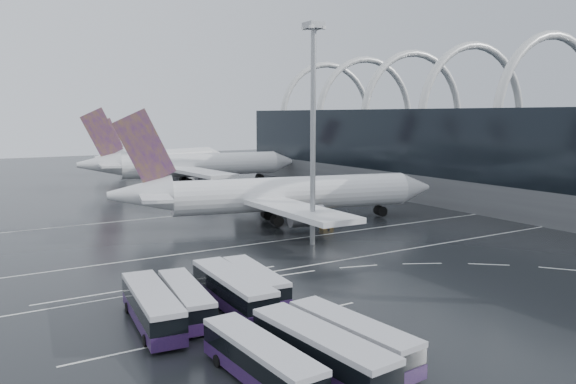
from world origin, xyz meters
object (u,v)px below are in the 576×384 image
airliner_gate_c (161,158)px  bus_row_far_b (321,351)px  gse_cart_belly_c (326,225)px  airliner_main (277,195)px  bus_row_near_a (152,306)px  airliner_gate_b (190,166)px  bus_row_far_c (352,337)px  floodlight_mast (313,108)px  bus_row_near_b (186,299)px  gse_cart_belly_a (328,214)px  gse_cart_belly_e (297,206)px  bus_row_near_d (255,281)px  bus_row_far_a (261,360)px  bus_row_near_c (233,290)px

airliner_gate_c → bus_row_far_b: size_ratio=3.58×
airliner_gate_c → gse_cart_belly_c: (-7.72, -107.13, -3.88)m
airliner_main → airliner_gate_c: airliner_main is taller
airliner_main → bus_row_near_a: (-33.71, -35.58, -3.14)m
airliner_main → airliner_gate_b: airliner_gate_b is taller
bus_row_far_c → floodlight_mast: floodlight_mast is taller
bus_row_near_b → bus_row_far_c: size_ratio=0.98×
airliner_gate_b → airliner_gate_c: size_ratio=1.21×
bus_row_near_a → gse_cart_belly_a: (44.52, 35.61, -1.15)m
bus_row_far_b → gse_cart_belly_e: bus_row_far_b is taller
gse_cart_belly_e → bus_row_near_a: bearing=-133.7°
airliner_gate_b → gse_cart_belly_a: 59.04m
bus_row_near_b → gse_cart_belly_a: size_ratio=5.06×
airliner_main → bus_row_near_b: airliner_main is taller
gse_cart_belly_a → airliner_main: bearing=-179.9°
gse_cart_belly_a → airliner_gate_b: bearing=93.7°
airliner_gate_c → bus_row_near_b: bearing=-124.0°
bus_row_near_b → gse_cart_belly_e: 61.98m
gse_cart_belly_a → gse_cart_belly_c: (-5.91, -7.82, -0.11)m
bus_row_near_a → bus_row_far_c: 18.38m
airliner_gate_c → floodlight_mast: size_ratio=1.56×
airliner_main → gse_cart_belly_c: (4.91, -7.79, -4.40)m
bus_row_near_a → bus_row_near_d: bus_row_near_a is taller
bus_row_far_a → bus_row_far_b: (4.34, -1.12, 0.13)m
airliner_gate_b → gse_cart_belly_a: size_ratio=24.10×
bus_row_near_b → airliner_gate_b: bearing=-14.2°
bus_row_near_d → bus_row_far_a: bus_row_far_a is taller
airliner_gate_c → gse_cart_belly_a: bearing=-107.4°
airliner_main → gse_cart_belly_a: 11.63m
bus_row_far_a → bus_row_near_c: bearing=-21.3°
airliner_gate_c → bus_row_far_c: (-35.11, -149.46, -2.75)m
bus_row_near_c → gse_cart_belly_a: size_ratio=5.73×
bus_row_near_c → bus_row_near_a: bearing=95.2°
bus_row_near_a → gse_cart_belly_e: size_ratio=6.26×
airliner_main → bus_row_near_c: 43.57m
airliner_main → bus_row_near_c: (-25.54, -35.16, -3.07)m
airliner_gate_b → bus_row_near_d: size_ratio=4.80×
airliner_main → airliner_gate_b: 59.19m
bus_row_near_b → bus_row_near_a: bearing=111.2°
bus_row_near_d → bus_row_far_b: bus_row_far_b is taller
airliner_gate_b → gse_cart_belly_c: (-2.10, -66.57, -4.59)m
bus_row_near_d → gse_cart_belly_e: bus_row_near_d is taller
bus_row_near_a → bus_row_far_c: bearing=-136.3°
bus_row_near_c → gse_cart_belly_e: (36.77, 46.52, -1.29)m
bus_row_near_a → floodlight_mast: 39.78m
bus_row_near_c → gse_cart_belly_a: bearing=-43.7°
gse_cart_belly_a → gse_cart_belly_e: bearing=87.9°
bus_row_near_b → bus_row_far_a: bus_row_far_a is taller
airliner_gate_b → gse_cart_belly_a: airliner_gate_b is taller
airliner_main → bus_row_near_d: airliner_main is taller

